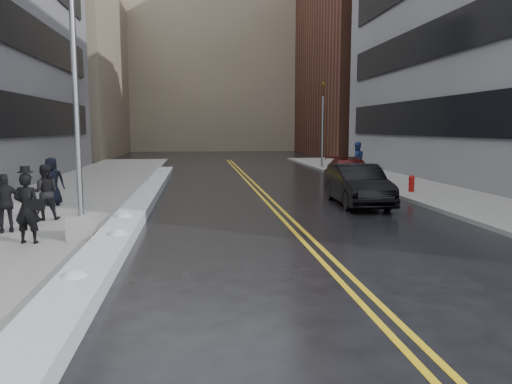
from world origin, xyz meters
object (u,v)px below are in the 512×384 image
object	(u,v)px
pedestrian_fedora	(27,208)
car_black	(358,185)
pedestrian_d	(6,203)
car_maroon	(350,173)
pedestrian_east	(357,160)
lamppost	(78,144)
traffic_signal	(323,121)
pedestrian_c	(52,181)
fire_hydrant	(412,183)
pedestrian_b	(45,192)

from	to	relation	value
pedestrian_fedora	car_black	distance (m)	11.76
car_black	pedestrian_d	bearing A→B (deg)	-155.96
pedestrian_d	car_maroon	size ratio (longest dim) A/B	0.31
pedestrian_east	car_black	bearing A→B (deg)	63.93
lamppost	traffic_signal	xyz separation A→B (m)	(11.80, 22.00, 0.87)
traffic_signal	pedestrian_d	bearing A→B (deg)	-123.60
pedestrian_d	pedestrian_east	distance (m)	19.07
pedestrian_fedora	pedestrian_c	distance (m)	6.27
traffic_signal	pedestrian_east	xyz separation A→B (m)	(-0.05, -7.97, -2.24)
pedestrian_d	car_black	bearing A→B (deg)	-179.26
fire_hydrant	pedestrian_b	bearing A→B (deg)	-159.63
traffic_signal	fire_hydrant	bearing A→B (deg)	-87.95
lamppost	pedestrian_fedora	world-z (taller)	lamppost
car_black	car_maroon	xyz separation A→B (m)	(1.30, 5.18, -0.04)
pedestrian_d	pedestrian_east	world-z (taller)	pedestrian_east
fire_hydrant	pedestrian_c	world-z (taller)	pedestrian_c
pedestrian_fedora	pedestrian_c	bearing A→B (deg)	-73.43
pedestrian_c	pedestrian_east	world-z (taller)	pedestrian_east
fire_hydrant	pedestrian_c	bearing A→B (deg)	-171.34
pedestrian_c	car_maroon	world-z (taller)	pedestrian_c
fire_hydrant	pedestrian_east	distance (m)	6.09
lamppost	car_black	distance (m)	10.71
fire_hydrant	pedestrian_d	size ratio (longest dim) A/B	0.46
lamppost	pedestrian_c	size ratio (longest dim) A/B	4.38
pedestrian_east	traffic_signal	bearing A→B (deg)	-98.73
traffic_signal	car_maroon	xyz separation A→B (m)	(-1.48, -11.33, -2.67)
pedestrian_fedora	pedestrian_east	xyz separation A→B (m)	(12.91, 14.42, 0.15)
pedestrian_d	traffic_signal	bearing A→B (deg)	-144.79
fire_hydrant	pedestrian_d	bearing A→B (deg)	-154.13
fire_hydrant	lamppost	bearing A→B (deg)	-146.96
lamppost	car_maroon	bearing A→B (deg)	45.94
pedestrian_d	car_maroon	world-z (taller)	pedestrian_d
traffic_signal	car_maroon	size ratio (longest dim) A/B	1.19
pedestrian_fedora	pedestrian_east	distance (m)	19.36
lamppost	car_black	bearing A→B (deg)	31.32
traffic_signal	pedestrian_c	world-z (taller)	traffic_signal
lamppost	car_black	world-z (taller)	lamppost
lamppost	pedestrian_fedora	xyz separation A→B (m)	(-1.17, -0.39, -1.52)
fire_hydrant	traffic_signal	world-z (taller)	traffic_signal
traffic_signal	pedestrian_fedora	xyz separation A→B (m)	(-12.97, -22.39, -2.39)
pedestrian_d	pedestrian_east	xyz separation A→B (m)	(13.91, 13.05, 0.21)
lamppost	pedestrian_d	distance (m)	2.86
traffic_signal	pedestrian_c	bearing A→B (deg)	-130.98
traffic_signal	pedestrian_d	world-z (taller)	traffic_signal
pedestrian_c	pedestrian_d	bearing A→B (deg)	76.65
lamppost	pedestrian_d	xyz separation A→B (m)	(-2.16, 0.99, -1.59)
traffic_signal	lamppost	bearing A→B (deg)	-118.21
pedestrian_east	car_maroon	bearing A→B (deg)	58.66
lamppost	car_maroon	xyz separation A→B (m)	(10.32, 10.67, -1.80)
pedestrian_east	car_black	size ratio (longest dim) A/B	0.43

